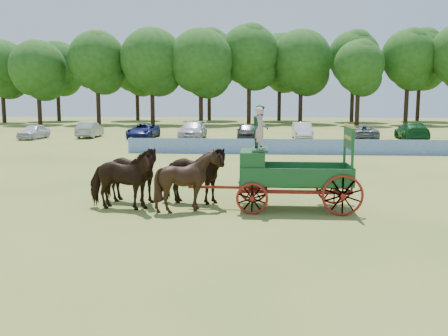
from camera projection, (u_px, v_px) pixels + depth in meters
The scene contains 9 objects.
ground at pixel (397, 216), 16.66m from camera, with size 160.00×160.00×0.00m, color olive.
horse_lead_left at pixel (121, 180), 17.42m from camera, with size 1.16×2.55×2.15m, color black.
horse_lead_right at pixel (129, 175), 18.51m from camera, with size 1.16×2.55×2.15m, color black.
horse_wheel_left at pixel (189, 180), 17.24m from camera, with size 1.74×1.96×2.16m, color black.
horse_wheel_right at pixel (193, 175), 18.33m from camera, with size 1.16×2.55×2.15m, color black.
farm_dray at pixel (275, 164), 17.52m from camera, with size 6.00×2.00×3.65m.
sponsor_banner at pixel (313, 147), 34.43m from camera, with size 26.00×0.08×1.05m, color #1E46A6.
parked_cars at pixel (338, 132), 46.23m from camera, with size 58.20×6.86×1.65m.
treeline at pixel (262, 59), 74.45m from camera, with size 89.61×23.07×15.24m.
Camera 1 is at (-4.55, -16.66, 3.94)m, focal length 40.00 mm.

